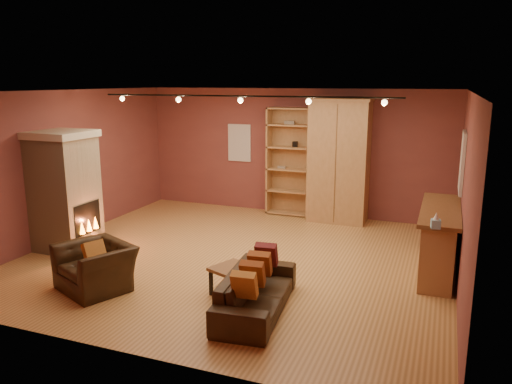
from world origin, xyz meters
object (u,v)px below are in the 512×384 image
at_px(bar_counter, 438,240).
at_px(armchair, 95,260).
at_px(loveseat, 256,284).
at_px(bookcase, 290,161).
at_px(fireplace, 65,191).
at_px(coffee_table, 233,271).
at_px(armoire, 339,161).

height_order(bar_counter, armchair, bar_counter).
distance_m(bar_counter, loveseat, 3.18).
bearing_deg(bookcase, fireplace, -128.91).
distance_m(loveseat, armchair, 2.43).
bearing_deg(coffee_table, armoire, 82.55).
bearing_deg(fireplace, armchair, -38.75).
height_order(fireplace, bar_counter, fireplace).
bearing_deg(fireplace, loveseat, -15.74).
xyz_separation_m(bar_counter, armchair, (-4.60, -2.49, -0.08)).
bearing_deg(armoire, loveseat, -91.05).
relative_size(armoire, loveseat, 1.39).
bearing_deg(armchair, bar_counter, 52.19).
relative_size(fireplace, bar_counter, 0.98).
xyz_separation_m(bookcase, coffee_table, (0.58, -4.52, -0.87)).
height_order(fireplace, armoire, armoire).
xyz_separation_m(fireplace, coffee_table, (3.59, -0.80, -0.71)).
xyz_separation_m(armoire, coffee_table, (-0.56, -4.31, -0.96)).
bearing_deg(armoire, armchair, -117.45).
bearing_deg(fireplace, armoire, 40.28).
xyz_separation_m(fireplace, loveseat, (4.06, -1.15, -0.69)).
relative_size(bar_counter, loveseat, 1.15).
relative_size(loveseat, coffee_table, 2.69).
bearing_deg(bar_counter, armchair, -151.61).
bearing_deg(fireplace, coffee_table, -12.52).
bearing_deg(armchair, fireplace, 165.04).
distance_m(fireplace, loveseat, 4.28).
xyz_separation_m(armoire, bar_counter, (2.09, -2.35, -0.78)).
distance_m(bookcase, armoire, 1.17).
relative_size(armoire, coffee_table, 3.73).
bearing_deg(armchair, loveseat, 27.81).
relative_size(bookcase, coffee_table, 3.42).
relative_size(bookcase, armchair, 2.00).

